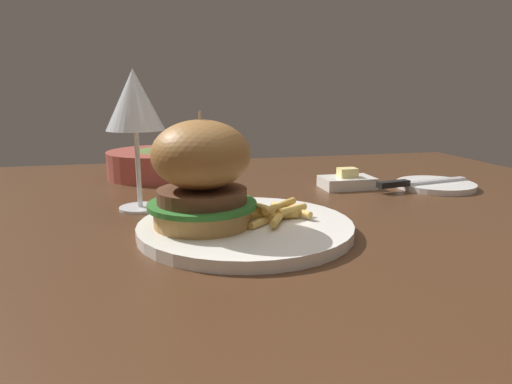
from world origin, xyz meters
The scene contains 9 objects.
dining_table centered at (0.00, 0.00, 0.66)m, with size 1.43×0.93×0.74m.
main_plate centered at (0.04, -0.14, 0.75)m, with size 0.26×0.26×0.01m, color white.
burger_sandwich centered at (-0.01, -0.13, 0.82)m, with size 0.13×0.13×0.13m.
fries_pile centered at (0.08, -0.13, 0.76)m, with size 0.11×0.10×0.02m.
wine_glass centered at (-0.09, 0.01, 0.89)m, with size 0.08×0.08×0.20m.
bread_plate centered at (0.42, 0.04, 0.74)m, with size 0.14×0.14×0.01m, color white.
table_knife centered at (0.37, 0.04, 0.75)m, with size 0.19×0.05×0.01m.
butter_dish centered at (0.27, 0.08, 0.75)m, with size 0.09×0.06×0.04m.
soup_bowl centered at (-0.05, 0.27, 0.77)m, with size 0.21×0.21×0.06m.
Camera 1 is at (-0.07, -0.66, 0.91)m, focal length 32.00 mm.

